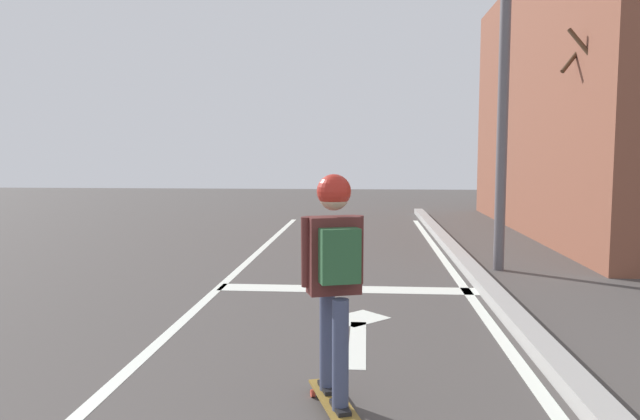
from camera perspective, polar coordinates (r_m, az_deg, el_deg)
lane_line_center at (r=6.47m, az=-13.42°, el=-10.65°), size 0.12×20.00×0.01m
lane_line_curbside at (r=6.31m, az=16.54°, el=-11.14°), size 0.12×20.00×0.01m
stop_bar at (r=7.90m, az=2.61°, el=-7.56°), size 3.40×0.40×0.01m
lane_arrow_stem at (r=5.75m, az=3.61°, el=-12.55°), size 0.16×1.40×0.01m
lane_arrow_head at (r=6.57m, az=3.72°, el=-10.27°), size 0.71×0.71×0.01m
curb_strip at (r=6.34m, az=18.80°, el=-10.48°), size 0.24×24.00×0.14m
skateboard at (r=4.33m, az=1.29°, el=-17.79°), size 0.41×0.79×0.08m
skater at (r=4.03m, az=1.39°, el=-4.91°), size 0.42×0.59×1.56m
roadside_tree at (r=10.77m, az=24.12°, el=4.81°), size 0.97×0.97×3.82m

